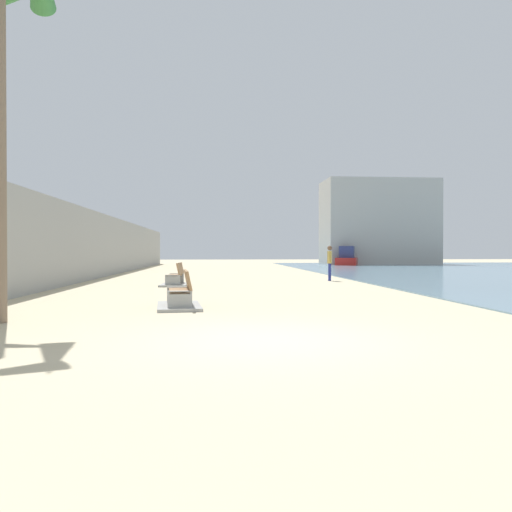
{
  "coord_description": "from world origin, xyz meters",
  "views": [
    {
      "loc": [
        -0.86,
        -8.39,
        1.48
      ],
      "look_at": [
        0.98,
        14.27,
        1.25
      ],
      "focal_mm": 35.59,
      "sensor_mm": 36.0,
      "label": 1
    }
  ],
  "objects": [
    {
      "name": "bench_near",
      "position": [
        -1.77,
        4.91,
        0.23
      ],
      "size": [
        1.31,
        2.2,
        0.98
      ],
      "color": "#9E9E99",
      "rests_on": "ground"
    },
    {
      "name": "ground_plane",
      "position": [
        0.0,
        18.0,
        0.0
      ],
      "size": [
        120.0,
        120.0,
        0.0
      ],
      "primitive_type": "plane",
      "color": "#C6B793"
    },
    {
      "name": "harbor_building",
      "position": [
        17.02,
        46.0,
        4.58
      ],
      "size": [
        12.0,
        6.0,
        9.16
      ],
      "primitive_type": "cube",
      "color": "#ADAAA3",
      "rests_on": "ground"
    },
    {
      "name": "person_walking",
      "position": [
        4.79,
        16.25,
        1.02
      ],
      "size": [
        0.29,
        0.5,
        1.74
      ],
      "color": "navy",
      "rests_on": "ground"
    },
    {
      "name": "boat_far_left",
      "position": [
        12.91,
        43.41,
        0.73
      ],
      "size": [
        4.02,
        6.65,
        1.92
      ],
      "color": "red",
      "rests_on": "water_bay"
    },
    {
      "name": "bench_far",
      "position": [
        -2.54,
        13.4,
        0.23
      ],
      "size": [
        1.2,
        2.15,
        0.98
      ],
      "color": "#9E9E99",
      "rests_on": "ground"
    },
    {
      "name": "seawall",
      "position": [
        -7.5,
        18.0,
        1.79
      ],
      "size": [
        0.8,
        64.0,
        3.57
      ],
      "primitive_type": "cube",
      "color": "#9E9E99",
      "rests_on": "ground"
    }
  ]
}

